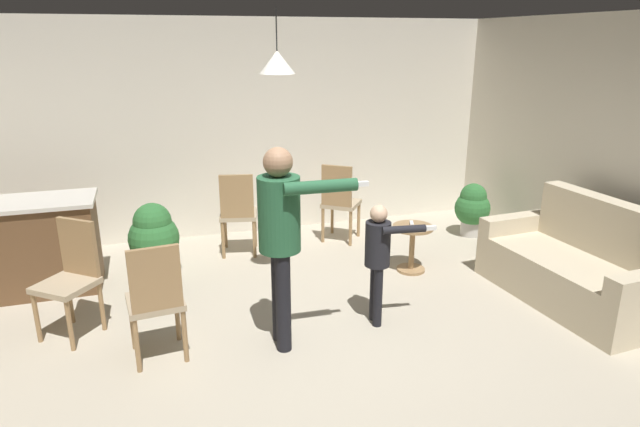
{
  "coord_description": "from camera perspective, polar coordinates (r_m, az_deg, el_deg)",
  "views": [
    {
      "loc": [
        -1.26,
        -3.7,
        2.45
      ],
      "look_at": [
        0.1,
        0.61,
        1.0
      ],
      "focal_mm": 30.75,
      "sensor_mm": 36.0,
      "label": 1
    }
  ],
  "objects": [
    {
      "name": "dining_chair_by_counter",
      "position": [
        6.41,
        -8.53,
        0.3
      ],
      "size": [
        0.5,
        0.5,
        1.0
      ],
      "rotation": [
        0.0,
        0.0,
        6.07
      ],
      "color": "#99754C",
      "rests_on": "ground"
    },
    {
      "name": "wall_back",
      "position": [
        7.1,
        -7.19,
        8.73
      ],
      "size": [
        6.4,
        0.1,
        2.7
      ],
      "primitive_type": "cube",
      "color": "silver",
      "rests_on": "ground"
    },
    {
      "name": "dining_chair_centre_back",
      "position": [
        4.45,
        -16.72,
        -8.38
      ],
      "size": [
        0.46,
        0.46,
        1.0
      ],
      "rotation": [
        0.0,
        0.0,
        0.1
      ],
      "color": "#99754C",
      "rests_on": "ground"
    },
    {
      "name": "side_table_by_couch",
      "position": [
        6.05,
        9.56,
        -3.03
      ],
      "size": [
        0.44,
        0.44,
        0.52
      ],
      "color": "#99754C",
      "rests_on": "ground"
    },
    {
      "name": "potted_plant_corner",
      "position": [
        7.3,
        15.58,
        0.65
      ],
      "size": [
        0.45,
        0.45,
        0.69
      ],
      "color": "#B7B2AD",
      "rests_on": "ground"
    },
    {
      "name": "kitchen_counter",
      "position": [
        6.16,
        -27.68,
        -3.03
      ],
      "size": [
        1.26,
        0.66,
        0.95
      ],
      "color": "brown",
      "rests_on": "ground"
    },
    {
      "name": "dining_chair_spare",
      "position": [
        5.12,
        -24.45,
        -5.77
      ],
      "size": [
        0.59,
        0.59,
        1.0
      ],
      "rotation": [
        0.0,
        0.0,
        2.46
      ],
      "color": "#99754C",
      "rests_on": "ground"
    },
    {
      "name": "ceiling_light_pendant",
      "position": [
        4.99,
        -4.48,
        15.44
      ],
      "size": [
        0.32,
        0.32,
        0.55
      ],
      "color": "silver"
    },
    {
      "name": "dining_chair_near_wall",
      "position": [
        6.78,
        2.04,
        1.45
      ],
      "size": [
        0.59,
        0.59,
        1.0
      ],
      "rotation": [
        0.0,
        0.0,
        5.63
      ],
      "color": "#99754C",
      "rests_on": "ground"
    },
    {
      "name": "ground",
      "position": [
        4.61,
        1.1,
        -14.32
      ],
      "size": [
        7.68,
        7.68,
        0.0
      ],
      "primitive_type": "plane",
      "color": "#B2A893"
    },
    {
      "name": "spare_remote_on_table",
      "position": [
        6.0,
        9.51,
        -1.07
      ],
      "size": [
        0.08,
        0.13,
        0.04
      ],
      "primitive_type": "cube",
      "rotation": [
        0.0,
        0.0,
        2.75
      ],
      "color": "white",
      "rests_on": "side_table_by_couch"
    },
    {
      "name": "potted_plant_by_wall",
      "position": [
        6.06,
        -16.91,
        -2.32
      ],
      "size": [
        0.53,
        0.53,
        0.81
      ],
      "color": "#B7B2AD",
      "rests_on": "ground"
    },
    {
      "name": "person_adult",
      "position": [
        4.31,
        -4.06,
        -1.41
      ],
      "size": [
        0.82,
        0.51,
        1.67
      ],
      "rotation": [
        0.0,
        0.0,
        -1.61
      ],
      "color": "black",
      "rests_on": "ground"
    },
    {
      "name": "couch_floral",
      "position": [
        5.87,
        25.06,
        -5.16
      ],
      "size": [
        0.96,
        1.85,
        1.0
      ],
      "rotation": [
        0.0,
        0.0,
        1.63
      ],
      "color": "beige",
      "rests_on": "ground"
    },
    {
      "name": "person_child",
      "position": [
        4.79,
        6.13,
        -3.94
      ],
      "size": [
        0.56,
        0.37,
        1.11
      ],
      "rotation": [
        0.0,
        0.0,
        -1.71
      ],
      "color": "black",
      "rests_on": "ground"
    }
  ]
}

